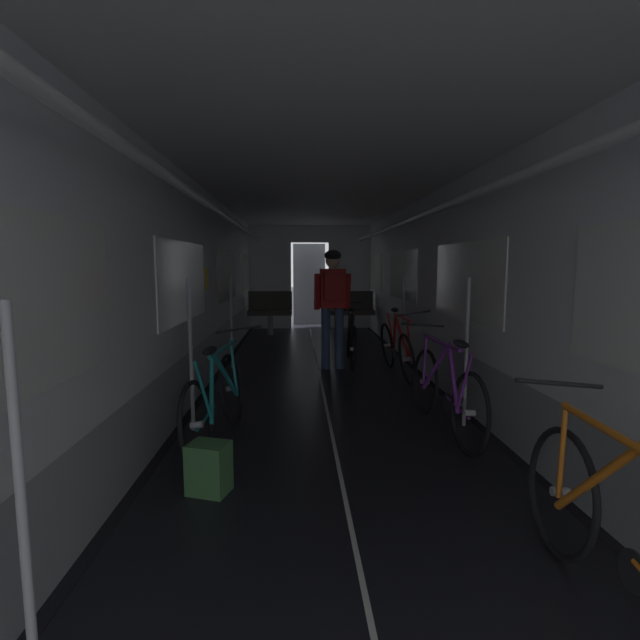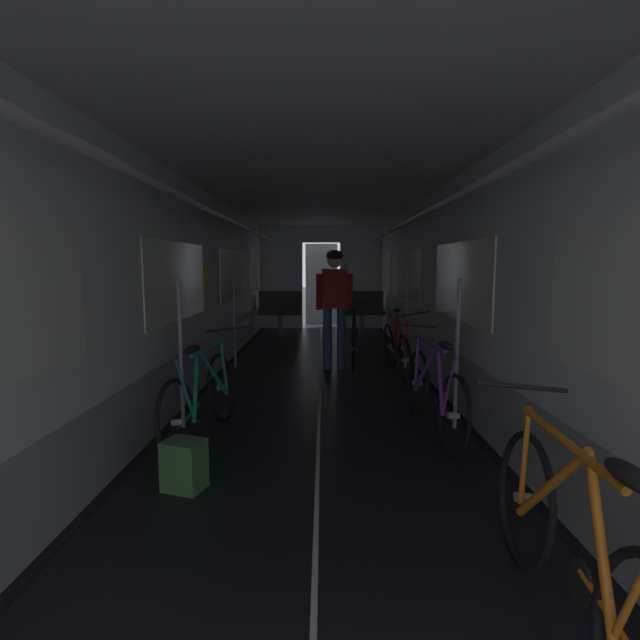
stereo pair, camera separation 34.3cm
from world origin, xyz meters
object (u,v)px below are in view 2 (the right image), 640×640
Objects in this scene: bench_seat_far_left at (280,308)px; bicycle_red at (397,349)px; bench_seat_far_right at (362,308)px; bicycle_teal at (203,397)px; bicycle_purple at (433,392)px; bicycle_black_in_aisle at (354,340)px; bicycle_orange at (573,551)px; person_cyclist_aisle at (335,296)px; backpack_on_floor at (184,465)px.

bicycle_red is at bearing -63.67° from bench_seat_far_left.
bench_seat_far_right is 0.58× the size of bicycle_teal.
bicycle_purple is (2.02, 0.16, 0.00)m from bicycle_teal.
bench_seat_far_right is at bearing 83.16° from bicycle_black_in_aisle.
bicycle_black_in_aisle is (-0.52, 2.88, 0.00)m from bicycle_purple.
bicycle_purple is 1.00× the size of bicycle_red.
bench_seat_far_left reaches higher than bicycle_orange.
person_cyclist_aisle is (-0.82, 2.61, 0.69)m from bicycle_purple.
bicycle_orange is at bearing -33.10° from backpack_on_floor.
bicycle_purple reaches higher than backpack_on_floor.
bicycle_teal is 3.39m from bicycle_black_in_aisle.
bench_seat_far_right is (1.80, 0.00, 0.00)m from bench_seat_far_left.
person_cyclist_aisle is at bearing 66.55° from bicycle_teal.
person_cyclist_aisle is (-0.85, 0.44, 0.69)m from bicycle_red.
bench_seat_far_left reaches higher than backpack_on_floor.
bicycle_red is at bearing -27.58° from person_cyclist_aisle.
bicycle_teal is at bearing 96.20° from backpack_on_floor.
bench_seat_far_left is 3.54m from bicycle_black_in_aisle.
bicycle_teal is at bearing -90.86° from bench_seat_far_left.
bicycle_black_in_aisle is at bearing -96.84° from bench_seat_far_right.
bicycle_purple reaches higher than bicycle_black_in_aisle.
person_cyclist_aisle is 3.93m from backpack_on_floor.
bench_seat_far_left is at bearing 102.93° from bicycle_orange.
bench_seat_far_left is 0.58× the size of bicycle_orange.
bicycle_purple is at bearing -79.79° from bicycle_black_in_aisle.
bicycle_teal is 0.92m from backpack_on_floor.
backpack_on_floor is (-1.93, 1.26, -0.21)m from bicycle_orange.
backpack_on_floor is (-1.41, -3.93, -0.21)m from bicycle_black_in_aisle.
person_cyclist_aisle is (-0.69, -3.51, 0.50)m from bench_seat_far_right.
bicycle_black_in_aisle is at bearing 95.78° from bicycle_orange.
bench_seat_far_left is at bearing 90.02° from backpack_on_floor.
bicycle_orange is (-0.02, -4.48, 0.00)m from bicycle_red.
bench_seat_far_right reaches higher than backpack_on_floor.
bicycle_black_in_aisle is (1.41, -3.24, -0.18)m from bench_seat_far_left.
bench_seat_far_left is 0.58× the size of bicycle_purple.
bicycle_purple is 1.00× the size of bicycle_orange.
bench_seat_far_right is 0.57× the size of person_cyclist_aisle.
bench_seat_far_right is at bearing 78.87° from person_cyclist_aisle.
bicycle_black_in_aisle is (-0.55, 0.71, 0.00)m from bicycle_red.
bicycle_black_in_aisle reaches higher than backpack_on_floor.
bicycle_red reaches higher than backpack_on_floor.
backpack_on_floor is (-1.95, -3.22, -0.21)m from bicycle_red.
bicycle_teal reaches higher than bicycle_black_in_aisle.
bench_seat_far_left is at bearing 180.00° from bench_seat_far_right.
bicycle_teal is at bearing -113.45° from person_cyclist_aisle.
backpack_on_floor is (0.10, -0.89, -0.21)m from bicycle_teal.
bicycle_purple is 1.00× the size of bicycle_black_in_aisle.
bench_seat_far_left is 8.65m from bicycle_orange.
bicycle_teal reaches higher than bench_seat_far_left.
bicycle_teal is at bearing 133.38° from bicycle_orange.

